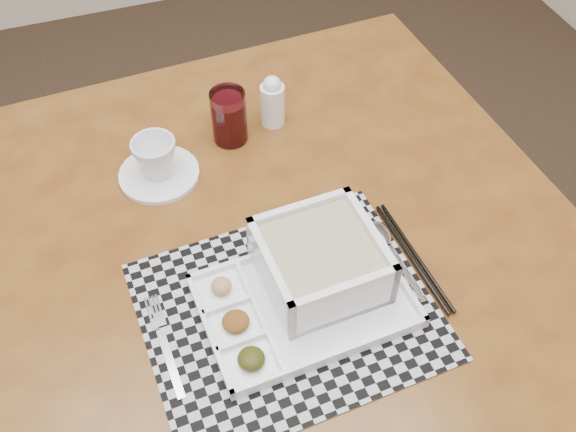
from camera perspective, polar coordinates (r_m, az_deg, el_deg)
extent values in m
cube|color=#52280E|center=(1.11, -2.23, -3.44)|extent=(1.15, 1.15, 0.04)
cylinder|color=#52280E|center=(1.74, -23.38, -4.30)|extent=(0.05, 0.05, 0.78)
cylinder|color=#52280E|center=(1.86, 7.01, 4.80)|extent=(0.05, 0.05, 0.78)
cube|color=#52280E|center=(1.47, -8.81, 8.68)|extent=(0.95, 0.08, 0.09)
cube|color=#52280E|center=(1.33, 17.21, 1.18)|extent=(0.08, 0.95, 0.09)
cube|color=#AEADB5|center=(1.02, -0.03, -8.40)|extent=(0.46, 0.39, 0.00)
cube|color=white|center=(1.02, 1.47, -7.68)|extent=(0.33, 0.24, 0.01)
cube|color=white|center=(1.06, -0.78, -2.93)|extent=(0.32, 0.02, 0.01)
cube|color=white|center=(0.96, 4.05, -12.23)|extent=(0.32, 0.02, 0.01)
cube|color=white|center=(0.98, -7.03, -10.19)|extent=(0.02, 0.22, 0.01)
cube|color=white|center=(1.05, 9.31, -4.55)|extent=(0.02, 0.22, 0.01)
cube|color=white|center=(0.99, -2.54, -8.72)|extent=(0.02, 0.20, 0.01)
cube|color=white|center=(0.97, -4.21, -11.10)|extent=(0.08, 0.01, 0.01)
cube|color=white|center=(1.00, -5.52, -7.95)|extent=(0.08, 0.01, 0.01)
ellipsoid|color=black|center=(0.95, -3.29, -12.54)|extent=(0.04, 0.04, 0.02)
ellipsoid|color=#532E0D|center=(0.98, -4.67, -9.32)|extent=(0.04, 0.04, 0.02)
ellipsoid|color=olive|center=(1.02, -5.95, -6.20)|extent=(0.03, 0.03, 0.02)
cube|color=white|center=(1.03, 2.80, -5.24)|extent=(0.19, 0.19, 0.01)
cube|color=white|center=(1.05, 1.00, -0.57)|extent=(0.18, 0.02, 0.09)
cube|color=white|center=(0.96, 4.96, -7.67)|extent=(0.18, 0.02, 0.09)
cube|color=white|center=(0.98, -1.59, -5.46)|extent=(0.02, 0.18, 0.09)
cube|color=white|center=(1.03, 7.15, -2.51)|extent=(0.02, 0.18, 0.09)
cube|color=tan|center=(1.01, 2.88, -4.10)|extent=(0.17, 0.17, 0.08)
cube|color=silver|center=(0.98, -10.31, -12.72)|extent=(0.02, 0.12, 0.00)
cube|color=silver|center=(1.02, -11.45, -9.22)|extent=(0.02, 0.02, 0.00)
cube|color=silver|center=(1.04, -12.35, -8.05)|extent=(0.01, 0.04, 0.00)
cube|color=silver|center=(1.04, -12.03, -7.95)|extent=(0.01, 0.04, 0.00)
cube|color=silver|center=(1.04, -11.71, -7.85)|extent=(0.01, 0.04, 0.00)
cube|color=silver|center=(1.04, -11.40, -7.75)|extent=(0.01, 0.04, 0.00)
cube|color=silver|center=(1.07, 10.40, -5.02)|extent=(0.02, 0.12, 0.00)
ellipsoid|color=silver|center=(1.11, 8.17, -1.52)|extent=(0.04, 0.06, 0.01)
cylinder|color=black|center=(1.09, 10.87, -3.63)|extent=(0.02, 0.24, 0.01)
cylinder|color=black|center=(1.09, 11.32, -3.46)|extent=(0.02, 0.24, 0.01)
cylinder|color=white|center=(1.22, -11.38, 3.66)|extent=(0.15, 0.15, 0.01)
imported|color=white|center=(1.19, -11.69, 5.11)|extent=(0.10, 0.10, 0.08)
cylinder|color=white|center=(1.24, -5.27, 8.78)|extent=(0.07, 0.07, 0.11)
cylinder|color=#42050B|center=(1.25, -5.23, 8.40)|extent=(0.06, 0.06, 0.09)
cylinder|color=white|center=(1.28, -1.38, 9.83)|extent=(0.05, 0.05, 0.09)
sphere|color=white|center=(1.25, -1.42, 11.57)|extent=(0.04, 0.04, 0.04)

